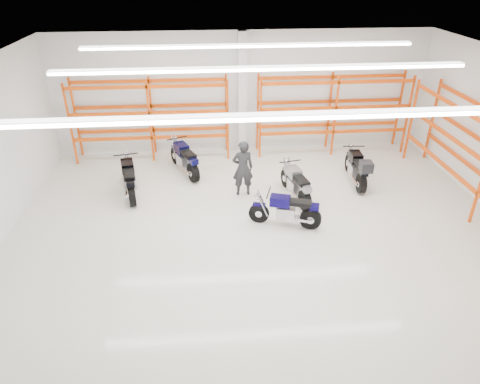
{
  "coord_description": "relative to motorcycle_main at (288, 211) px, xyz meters",
  "views": [
    {
      "loc": [
        -1.47,
        -9.81,
        6.75
      ],
      "look_at": [
        -0.56,
        0.5,
        1.04
      ],
      "focal_mm": 32.0,
      "sensor_mm": 36.0,
      "label": 1
    }
  ],
  "objects": [
    {
      "name": "ground",
      "position": [
        -0.79,
        -0.29,
        -0.48
      ],
      "size": [
        14.0,
        14.0,
        0.0
      ],
      "primitive_type": "plane",
      "color": "beige",
      "rests_on": "ground"
    },
    {
      "name": "room_shell",
      "position": [
        -0.79,
        -0.26,
        2.81
      ],
      "size": [
        14.02,
        12.02,
        4.51
      ],
      "color": "white",
      "rests_on": "ground"
    },
    {
      "name": "motorcycle_main",
      "position": [
        0.0,
        0.0,
        0.0
      ],
      "size": [
        2.01,
        0.91,
        1.02
      ],
      "color": "black",
      "rests_on": "ground"
    },
    {
      "name": "motorcycle_back_a",
      "position": [
        -4.7,
        2.26,
        0.06
      ],
      "size": [
        0.83,
        2.32,
        1.15
      ],
      "color": "black",
      "rests_on": "ground"
    },
    {
      "name": "motorcycle_back_b",
      "position": [
        -2.98,
        3.63,
        0.05
      ],
      "size": [
        1.13,
        2.17,
        1.13
      ],
      "color": "black",
      "rests_on": "ground"
    },
    {
      "name": "motorcycle_back_c",
      "position": [
        0.54,
        1.48,
        0.02
      ],
      "size": [
        0.76,
        2.15,
        1.06
      ],
      "color": "black",
      "rests_on": "ground"
    },
    {
      "name": "motorcycle_back_d",
      "position": [
        2.76,
        2.3,
        0.1
      ],
      "size": [
        0.74,
        2.32,
        1.19
      ],
      "color": "black",
      "rests_on": "ground"
    },
    {
      "name": "standing_man",
      "position": [
        -1.1,
        1.97,
        0.44
      ],
      "size": [
        0.69,
        0.48,
        1.84
      ],
      "primitive_type": "imported",
      "rotation": [
        0.0,
        0.0,
        3.2
      ],
      "color": "black",
      "rests_on": "ground"
    },
    {
      "name": "structural_column",
      "position": [
        -0.79,
        5.53,
        1.77
      ],
      "size": [
        0.32,
        0.32,
        4.5
      ],
      "primitive_type": "cube",
      "color": "white",
      "rests_on": "ground"
    },
    {
      "name": "pallet_racking_back_left",
      "position": [
        -4.19,
        5.19,
        1.31
      ],
      "size": [
        5.67,
        0.87,
        3.0
      ],
      "color": "#E44F15",
      "rests_on": "ground"
    },
    {
      "name": "pallet_racking_back_right",
      "position": [
        2.61,
        5.19,
        1.31
      ],
      "size": [
        5.67,
        0.87,
        3.0
      ],
      "color": "#E44F15",
      "rests_on": "ground"
    }
  ]
}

